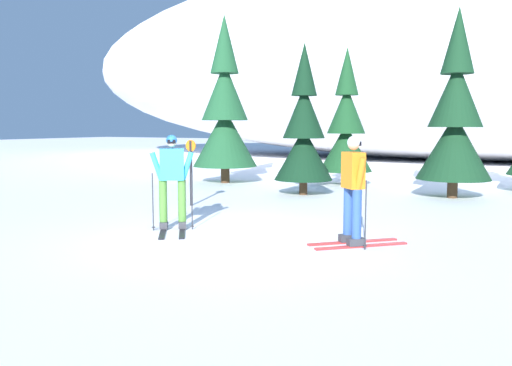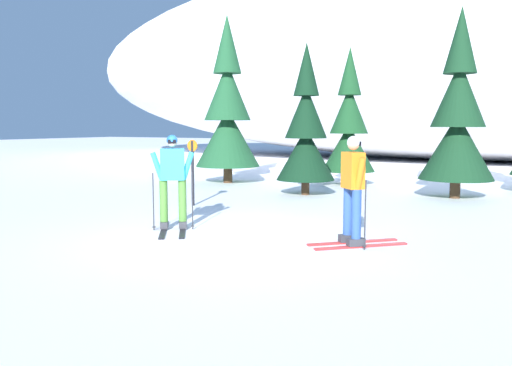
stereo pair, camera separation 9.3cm
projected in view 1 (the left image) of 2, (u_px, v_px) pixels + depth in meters
name	position (u px, v px, depth m)	size (l,w,h in m)	color
ground_plane	(227.00, 238.00, 9.10)	(120.00, 120.00, 0.00)	white
skier_orange_jacket	(353.00, 189.00, 8.47)	(1.45, 1.41, 1.78)	red
skier_cyan_jacket	(172.00, 180.00, 9.78)	(1.30, 1.59, 1.77)	black
pine_tree_far_left	(225.00, 113.00, 17.66)	(2.17, 2.17, 5.61)	#47301E
pine_tree_center_left	(304.00, 132.00, 14.64)	(1.63, 1.63, 4.22)	#47301E
pine_tree_center	(346.00, 128.00, 17.12)	(1.72, 1.72, 4.46)	#47301E
pine_tree_center_right	(455.00, 119.00, 13.95)	(1.95, 1.95, 5.04)	#47301E
snow_ridge_background	(469.00, 56.00, 29.27)	(50.64, 21.23, 11.55)	white
trail_marker_post	(191.00, 169.00, 12.72)	(0.28, 0.07, 1.60)	black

